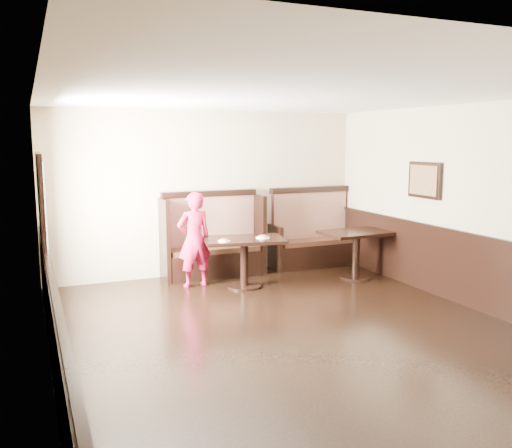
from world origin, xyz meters
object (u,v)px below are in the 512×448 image
table_neighbor (356,243)px  child (194,240)px  table_main (244,250)px  booth_main (212,245)px  booth_neighbor (312,240)px

table_neighbor → child: child is taller
table_main → child: size_ratio=0.91×
booth_main → table_main: size_ratio=1.28×
booth_main → child: bearing=-130.3°
booth_main → table_neighbor: booth_main is taller
child → booth_main: bearing=-134.3°
booth_main → table_main: (0.22, -0.94, 0.08)m
booth_main → booth_neighbor: 1.95m
booth_main → table_main: 0.97m
table_neighbor → child: (-2.65, 0.55, 0.16)m
table_main → child: bearing=164.6°
booth_main → booth_neighbor: (1.95, -0.00, -0.05)m
table_neighbor → booth_main: bearing=150.4°
booth_neighbor → table_neighbor: (0.21, -1.13, 0.12)m
booth_neighbor → child: size_ratio=1.09×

